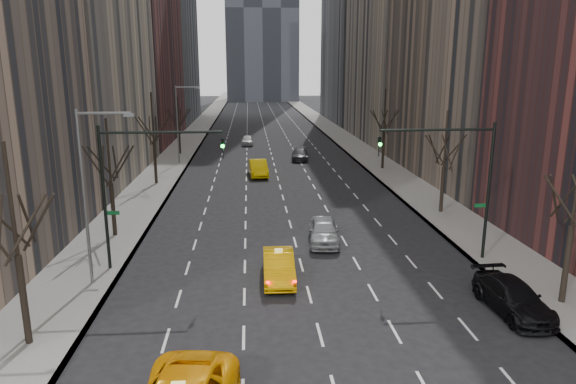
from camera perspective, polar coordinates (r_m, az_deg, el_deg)
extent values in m
cube|color=slate|center=(86.91, -10.55, 6.09)|extent=(4.50, 320.00, 0.15)
cube|color=slate|center=(87.71, 5.66, 6.32)|extent=(4.50, 320.00, 0.15)
cylinder|color=black|center=(23.52, -27.30, -10.60)|extent=(0.28, 0.28, 3.78)
cylinder|color=black|center=(22.26, -28.45, -0.77)|extent=(0.16, 0.16, 4.50)
cylinder|color=black|center=(23.19, -27.00, -2.70)|extent=(0.42, 1.80, 2.52)
cylinder|color=black|center=(22.45, -25.97, -3.09)|extent=(1.74, 0.72, 2.52)
cylinder|color=black|center=(21.76, -27.14, -3.72)|extent=(1.46, 1.25, 2.52)
cylinder|color=black|center=(21.83, -29.39, -3.93)|extent=(0.42, 1.80, 2.52)
cylinder|color=black|center=(23.26, -29.11, -2.90)|extent=(1.46, 1.25, 2.52)
cylinder|color=black|center=(36.09, -18.85, -1.82)|extent=(0.28, 0.28, 3.57)
cylinder|color=black|center=(35.30, -19.34, 4.31)|extent=(0.16, 0.16, 4.25)
cylinder|color=black|center=(36.21, -18.66, 3.14)|extent=(0.42, 1.80, 2.52)
cylinder|color=black|center=(35.53, -17.85, 3.01)|extent=(1.74, 0.72, 2.52)
cylinder|color=black|center=(34.75, -18.40, 2.75)|extent=(1.46, 1.25, 2.52)
cylinder|color=black|center=(34.68, -19.81, 2.61)|extent=(0.42, 1.80, 2.52)
cylinder|color=black|center=(35.39, -20.61, 2.75)|extent=(1.74, 0.72, 2.52)
cylinder|color=black|center=(36.15, -20.02, 3.01)|extent=(1.46, 1.25, 2.52)
cylinder|color=black|center=(51.31, -14.54, 3.14)|extent=(0.28, 0.28, 3.99)
cylinder|color=black|center=(50.73, -14.83, 7.99)|extent=(0.16, 0.16, 4.75)
cylinder|color=black|center=(51.65, -14.43, 6.83)|extent=(0.42, 1.80, 2.52)
cylinder|color=black|center=(51.00, -13.80, 6.78)|extent=(1.74, 0.72, 2.52)
cylinder|color=black|center=(50.19, -14.12, 6.66)|extent=(1.46, 1.25, 2.52)
cylinder|color=black|center=(50.05, -15.10, 6.58)|extent=(0.42, 1.80, 2.52)
cylinder|color=black|center=(50.71, -15.72, 6.63)|extent=(1.74, 0.72, 2.52)
cylinder|color=black|center=(51.51, -15.37, 6.75)|extent=(1.46, 1.25, 2.52)
cylinder|color=black|center=(68.93, -11.96, 5.59)|extent=(0.28, 0.28, 3.36)
cylinder|color=black|center=(68.54, -12.11, 8.64)|extent=(0.16, 0.16, 4.00)
cylinder|color=black|center=(69.42, -11.87, 8.07)|extent=(0.42, 1.80, 2.52)
cylinder|color=black|center=(68.79, -11.38, 8.05)|extent=(1.74, 0.72, 2.52)
cylinder|color=black|center=(67.97, -11.59, 7.97)|extent=(1.46, 1.25, 2.52)
cylinder|color=black|center=(67.79, -12.30, 7.92)|extent=(0.42, 1.80, 2.52)
cylinder|color=black|center=(68.42, -12.79, 7.95)|extent=(1.74, 0.72, 2.52)
cylinder|color=black|center=(69.24, -12.57, 8.02)|extent=(1.46, 1.25, 2.52)
cylinder|color=black|center=(27.80, 28.54, -7.09)|extent=(0.28, 0.28, 3.78)
cylinder|color=black|center=(27.72, 28.59, -0.41)|extent=(0.42, 1.80, 2.52)
cylinder|color=black|center=(26.27, 28.16, -1.05)|extent=(1.74, 0.72, 2.52)
cylinder|color=black|center=(27.05, 27.48, -0.60)|extent=(1.46, 1.25, 2.52)
cylinder|color=black|center=(41.53, 16.75, 0.30)|extent=(0.28, 0.28, 3.57)
cylinder|color=black|center=(40.85, 17.13, 5.64)|extent=(0.16, 0.16, 4.25)
cylinder|color=black|center=(41.81, 16.82, 4.59)|extent=(0.42, 1.80, 2.52)
cylinder|color=black|center=(41.55, 17.94, 4.46)|extent=(1.74, 0.72, 2.52)
cylinder|color=black|center=(40.72, 18.19, 4.26)|extent=(1.46, 1.25, 2.52)
cylinder|color=black|center=(40.14, 17.27, 4.21)|extent=(0.42, 1.80, 2.52)
cylinder|color=black|center=(40.42, 16.12, 4.35)|extent=(1.74, 0.72, 2.52)
cylinder|color=black|center=(41.26, 15.91, 4.54)|extent=(1.46, 1.25, 2.52)
cylinder|color=black|center=(58.33, 10.52, 4.56)|extent=(0.28, 0.28, 3.99)
cylinder|color=black|center=(57.82, 10.71, 8.84)|extent=(0.16, 0.16, 4.75)
cylinder|color=black|center=(58.78, 10.59, 7.80)|extent=(0.42, 1.80, 2.52)
cylinder|color=black|center=(58.42, 11.36, 7.73)|extent=(1.74, 0.72, 2.52)
cylinder|color=black|center=(57.57, 11.44, 7.64)|extent=(1.46, 1.25, 2.52)
cylinder|color=black|center=(57.07, 10.73, 7.62)|extent=(0.42, 1.80, 2.52)
cylinder|color=black|center=(57.44, 9.95, 7.69)|extent=(1.74, 0.72, 2.52)
cylinder|color=black|center=(58.29, 9.89, 7.78)|extent=(1.46, 1.25, 2.52)
cylinder|color=black|center=(29.63, -19.74, -0.73)|extent=(0.18, 0.18, 8.00)
cylinder|color=black|center=(28.29, -13.93, 6.45)|extent=(6.50, 0.14, 0.14)
imported|color=black|center=(28.05, -7.25, 4.83)|extent=(0.18, 0.22, 1.10)
sphere|color=#0CFF33|center=(27.85, -7.27, 5.08)|extent=(0.20, 0.20, 0.20)
cube|color=#0C5926|center=(29.72, -18.88, -2.21)|extent=(0.70, 0.04, 0.22)
cylinder|color=black|center=(31.65, 21.37, 0.01)|extent=(0.18, 0.18, 8.00)
cylinder|color=black|center=(29.77, 16.28, 6.65)|extent=(6.50, 0.14, 0.14)
imported|color=black|center=(28.91, 10.10, 4.99)|extent=(0.18, 0.22, 1.10)
sphere|color=#0CFF33|center=(28.72, 10.20, 5.23)|extent=(0.20, 0.20, 0.20)
cube|color=#0C5926|center=(31.66, 20.59, -1.41)|extent=(0.70, 0.04, 0.22)
cylinder|color=slate|center=(27.77, -21.68, -0.76)|extent=(0.16, 0.16, 9.00)
cylinder|color=slate|center=(26.73, -19.80, 8.25)|extent=(2.60, 0.14, 0.14)
cube|color=slate|center=(26.44, -17.25, 8.17)|extent=(0.50, 0.22, 0.15)
cylinder|color=slate|center=(61.60, -12.18, 7.31)|extent=(0.16, 0.16, 9.00)
cylinder|color=slate|center=(61.14, -11.16, 11.35)|extent=(2.60, 0.14, 0.14)
cube|color=slate|center=(61.02, -10.01, 11.30)|extent=(0.50, 0.22, 0.15)
imported|color=#EFA805|center=(27.71, -1.04, -8.24)|extent=(1.68, 4.67, 1.53)
imported|color=gray|center=(33.41, 3.98, -4.34)|extent=(2.34, 4.88, 1.61)
imported|color=black|center=(26.40, 23.72, -10.68)|extent=(2.33, 5.18, 1.47)
imported|color=yellow|center=(54.12, -3.32, 2.67)|extent=(2.11, 5.22, 1.69)
imported|color=#2C2C30|center=(63.58, 1.31, 4.21)|extent=(2.48, 5.08, 1.42)
imported|color=silver|center=(76.46, -4.54, 5.76)|extent=(1.76, 4.21, 1.42)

